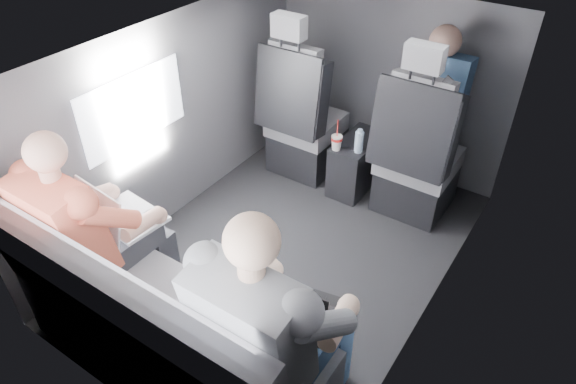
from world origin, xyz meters
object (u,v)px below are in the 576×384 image
Objects in this scene: front_seat_left at (302,125)px; laptop_black at (299,310)px; passenger_rear_left at (93,231)px; soda_cup at (337,142)px; center_console at (356,163)px; laptop_white at (117,215)px; passenger_rear_right at (273,328)px; front_seat_right at (416,162)px; passenger_front_right at (434,98)px; water_bottle at (359,142)px; rear_bench at (165,334)px.

laptop_black is (1.04, -1.66, 0.23)m from front_seat_left.
laptop_black is at bearing 7.53° from passenger_rear_left.
center_console is at bearing 70.06° from soda_cup.
passenger_rear_right is (1.07, -0.14, 0.01)m from laptop_white.
front_seat_right is at bearing 93.63° from passenger_rear_right.
passenger_rear_left is at bearing -105.58° from center_console.
passenger_rear_right is at bearing -100.09° from laptop_black.
passenger_rear_left is 1.52× the size of passenger_front_right.
passenger_rear_left is (-1.11, -0.15, 0.00)m from laptop_black.
laptop_black is at bearing -57.93° from front_seat_left.
center_console is 0.32m from water_bottle.
laptop_black is at bearing -70.85° from center_console.
soda_cup is at bearing -139.70° from passenger_front_right.
soda_cup is at bearing 111.07° from passenger_rear_right.
laptop_black is at bearing -84.85° from passenger_front_right.
rear_bench reaches higher than laptop_white.
passenger_rear_right is (0.50, -1.71, 0.17)m from water_bottle.
laptop_black reaches higher than water_bottle.
soda_cup is 1.72m from passenger_rear_left.
front_seat_left and front_seat_right have the same top height.
laptop_white is at bearing -106.38° from center_console.
front_seat_left is 1.03× the size of passenger_rear_left.
front_seat_left is 1.96m from rear_bench.
passenger_rear_right is 1.58× the size of passenger_front_right.
front_seat_left is at bearing 88.26° from laptop_white.
water_bottle is at bearing -134.61° from passenger_front_right.
passenger_front_right reaches higher than laptop_white.
passenger_front_right is (0.93, 2.06, 0.12)m from passenger_rear_left.
center_console is 0.37× the size of passenger_rear_right.
passenger_front_right reaches higher than water_bottle.
laptop_black is (0.66, -1.50, 0.17)m from soda_cup.
rear_bench is 2.24m from passenger_front_right.
front_seat_right is 1.93m from laptop_white.
front_seat_left reaches higher than passenger_front_right.
laptop_black is at bearing 22.20° from rear_bench.
water_bottle is 0.57m from passenger_front_right.
passenger_rear_right is at bearing -73.80° from water_bottle.
laptop_white is 0.48× the size of passenger_front_right.
passenger_front_right is at bearing 95.15° from laptop_black.
center_console is 2.08× the size of soda_cup.
passenger_rear_left is at bearing -172.47° from laptop_black.
front_seat_left reaches higher than water_bottle.
laptop_white is at bearing -179.85° from laptop_black.
front_seat_left is at bearing 169.38° from water_bottle.
soda_cup is 1.58m from laptop_white.
laptop_white is at bearing -119.75° from front_seat_right.
rear_bench is at bearing -100.95° from passenger_front_right.
front_seat_right is 2.06m from passenger_rear_left.
laptop_black is at bearing 0.15° from laptop_white.
passenger_rear_right is (0.56, 0.09, 0.34)m from rear_bench.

